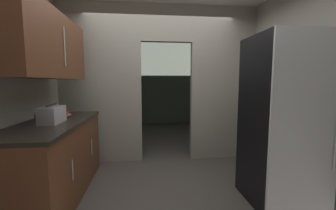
{
  "coord_description": "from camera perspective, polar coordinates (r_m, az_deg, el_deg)",
  "views": [
    {
      "loc": [
        -0.25,
        -2.49,
        1.39
      ],
      "look_at": [
        0.05,
        0.34,
        1.08
      ],
      "focal_mm": 22.52,
      "sensor_mm": 36.0,
      "label": 1
    }
  ],
  "objects": [
    {
      "name": "adjoining_room_shell",
      "position": [
        5.96,
        -3.62,
        5.8
      ],
      "size": [
        3.39,
        3.42,
        2.69
      ],
      "color": "gray",
      "rests_on": "ground"
    },
    {
      "name": "book_stack",
      "position": [
        3.07,
        -26.4,
        -2.34
      ],
      "size": [
        0.15,
        0.17,
        0.09
      ],
      "color": "black",
      "rests_on": "lower_cabinet_run"
    },
    {
      "name": "kitchen_partition",
      "position": [
        3.71,
        -2.56,
        6.76
      ],
      "size": [
        3.39,
        0.12,
        2.69
      ],
      "color": "#9E998C",
      "rests_on": "ground"
    },
    {
      "name": "boombox",
      "position": [
        2.75,
        -28.93,
        -2.32
      ],
      "size": [
        0.2,
        0.35,
        0.22
      ],
      "color": "#B2B2B7",
      "rests_on": "lower_cabinet_run"
    },
    {
      "name": "refrigerator",
      "position": [
        2.72,
        28.6,
        -3.86
      ],
      "size": [
        0.74,
        0.75,
        1.9
      ],
      "color": "black",
      "rests_on": "ground"
    },
    {
      "name": "upper_cabinet_counterside",
      "position": [
        2.83,
        -29.74,
        13.72
      ],
      "size": [
        0.36,
        1.6,
        0.74
      ],
      "color": "brown"
    },
    {
      "name": "ground",
      "position": [
        2.86,
        -0.19,
        -22.82
      ],
      "size": [
        20.0,
        20.0,
        0.0
      ],
      "primitive_type": "plane",
      "color": "#47423D"
    },
    {
      "name": "lower_cabinet_run",
      "position": [
        2.95,
        -28.31,
        -12.86
      ],
      "size": [
        0.69,
        1.77,
        0.92
      ],
      "color": "brown",
      "rests_on": "ground"
    }
  ]
}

